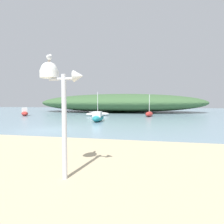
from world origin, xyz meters
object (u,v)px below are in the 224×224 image
(sailboat_off_point, at_px, (98,114))
(sailboat_mid_channel, at_px, (149,114))
(mast_structure, at_px, (56,85))
(motorboat_by_sandbar, at_px, (25,113))
(seagull_on_radar, at_px, (49,57))
(motorboat_far_right, at_px, (98,117))

(sailboat_off_point, distance_m, sailboat_mid_channel, 7.98)
(mast_structure, bearing_deg, motorboat_by_sandbar, 129.12)
(motorboat_by_sandbar, bearing_deg, mast_structure, -50.88)
(motorboat_by_sandbar, distance_m, sailboat_off_point, 11.82)
(mast_structure, xyz_separation_m, sailboat_off_point, (-5.68, 23.14, -2.23))
(mast_structure, xyz_separation_m, seagull_on_radar, (-0.18, 0.02, 0.69))
(motorboat_far_right, bearing_deg, sailboat_off_point, 106.38)
(seagull_on_radar, relative_size, motorboat_by_sandbar, 0.12)
(seagull_on_radar, relative_size, sailboat_off_point, 0.08)
(mast_structure, distance_m, sailboat_mid_channel, 23.91)
(motorboat_far_right, bearing_deg, seagull_on_radar, -78.26)
(motorboat_far_right, height_order, sailboat_mid_channel, sailboat_mid_channel)
(mast_structure, xyz_separation_m, sailboat_mid_channel, (2.28, 23.70, -2.16))
(motorboat_by_sandbar, bearing_deg, sailboat_off_point, 8.79)
(motorboat_by_sandbar, bearing_deg, sailboat_mid_channel, 6.86)
(motorboat_far_right, xyz_separation_m, sailboat_off_point, (-2.35, 7.99, -0.14))
(seagull_on_radar, relative_size, sailboat_mid_channel, 0.09)
(motorboat_by_sandbar, xyz_separation_m, motorboat_far_right, (14.02, -6.18, -0.02))
(mast_structure, bearing_deg, seagull_on_radar, 175.27)
(sailboat_mid_channel, bearing_deg, motorboat_by_sandbar, -173.14)
(motorboat_far_right, relative_size, sailboat_off_point, 0.85)
(seagull_on_radar, height_order, motorboat_far_right, seagull_on_radar)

